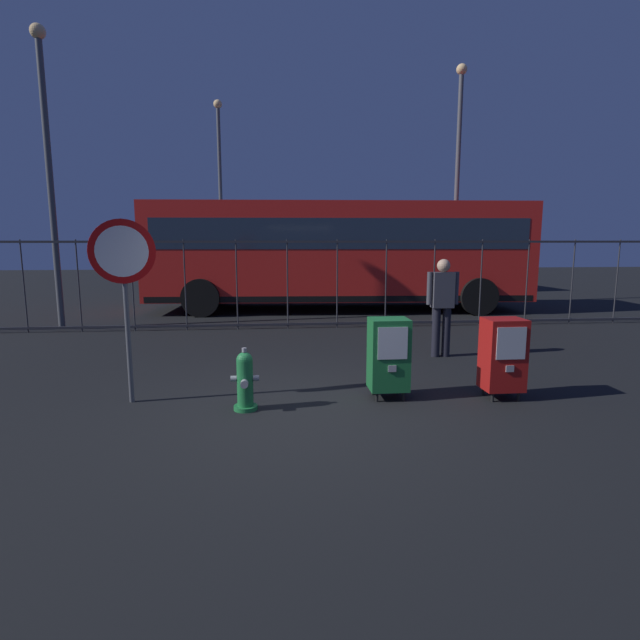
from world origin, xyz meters
The scene contains 12 objects.
ground_plane centered at (0.00, 0.00, 0.00)m, with size 60.00×60.00×0.00m, color black.
fire_hydrant centered at (-0.68, 0.20, 0.35)m, with size 0.33×0.32×0.75m.
newspaper_box_primary centered at (2.52, 0.33, 0.57)m, with size 0.48×0.42×1.02m.
newspaper_box_secondary centered at (1.09, 0.48, 0.57)m, with size 0.48×0.42×1.02m.
stop_sign centered at (-2.10, 0.61, 1.60)m, with size 0.71×0.31×2.23m.
pedestrian centered at (2.53, 2.65, 0.95)m, with size 0.55×0.22×1.67m.
fence_barrier centered at (0.00, 5.68, 1.02)m, with size 18.03×0.04×2.00m.
bus_near centered at (1.54, 8.68, 1.71)m, with size 10.62×3.25×3.00m.
bus_far centered at (1.92, 13.37, 1.71)m, with size 10.69×3.56×3.00m.
street_light_near_left centered at (5.31, 9.65, 4.12)m, with size 0.32×0.32×7.11m.
street_light_near_right centered at (-2.25, 14.27, 4.13)m, with size 0.32×0.32×7.14m.
street_light_far_left centered at (-5.13, 6.20, 3.77)m, with size 0.32×0.32×6.44m.
Camera 1 is at (-0.35, -5.51, 1.98)m, focal length 28.00 mm.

